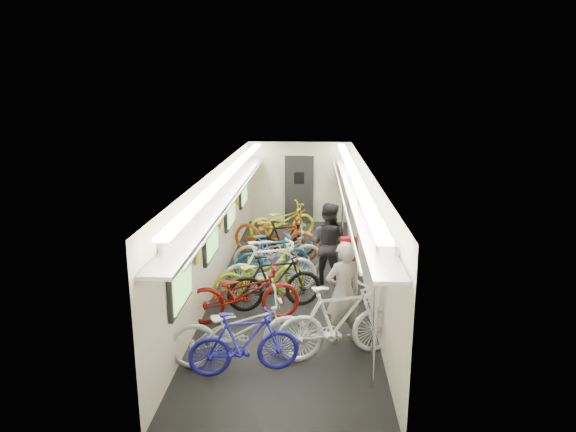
# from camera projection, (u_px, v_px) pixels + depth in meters

# --- Properties ---
(train_car_shell) EXTENTS (10.00, 10.00, 10.00)m
(train_car_shell) POSITION_uv_depth(u_px,v_px,m) (276.00, 197.00, 10.96)
(train_car_shell) COLOR black
(train_car_shell) RESTS_ON ground
(bicycle_0) EXTENTS (2.16, 1.20, 1.08)m
(bicycle_0) POSITION_uv_depth(u_px,v_px,m) (240.00, 329.00, 7.42)
(bicycle_0) COLOR silver
(bicycle_0) RESTS_ON ground
(bicycle_1) EXTENTS (1.64, 0.82, 0.95)m
(bicycle_1) POSITION_uv_depth(u_px,v_px,m) (244.00, 343.00, 7.17)
(bicycle_1) COLOR #211CAB
(bicycle_1) RESTS_ON ground
(bicycle_2) EXTENTS (2.06, 1.09, 1.03)m
(bicycle_2) POSITION_uv_depth(u_px,v_px,m) (243.00, 293.00, 8.79)
(bicycle_2) COLOR maroon
(bicycle_2) RESTS_ON ground
(bicycle_3) EXTENTS (1.82, 1.00, 1.05)m
(bicycle_3) POSITION_uv_depth(u_px,v_px,m) (275.00, 282.00, 9.28)
(bicycle_3) COLOR black
(bicycle_3) RESTS_ON ground
(bicycle_4) EXTENTS (1.92, 1.29, 0.95)m
(bicycle_4) POSITION_uv_depth(u_px,v_px,m) (259.00, 275.00, 9.72)
(bicycle_4) COLOR #B9C412
(bicycle_4) RESTS_ON ground
(bicycle_5) EXTENTS (1.98, 1.12, 1.15)m
(bicycle_5) POSITION_uv_depth(u_px,v_px,m) (270.00, 269.00, 9.80)
(bicycle_5) COLOR white
(bicycle_5) RESTS_ON ground
(bicycle_6) EXTENTS (1.99, 0.86, 1.01)m
(bicycle_6) POSITION_uv_depth(u_px,v_px,m) (278.00, 251.00, 11.08)
(bicycle_6) COLOR #ACABB0
(bicycle_6) RESTS_ON ground
(bicycle_7) EXTENTS (1.69, 1.02, 0.98)m
(bicycle_7) POSITION_uv_depth(u_px,v_px,m) (272.00, 256.00, 10.77)
(bicycle_7) COLOR #164F88
(bicycle_7) RESTS_ON ground
(bicycle_8) EXTENTS (2.33, 1.54, 1.16)m
(bicycle_8) POSITION_uv_depth(u_px,v_px,m) (275.00, 234.00, 12.12)
(bicycle_8) COLOR #91360F
(bicycle_8) RESTS_ON ground
(bicycle_9) EXTENTS (1.65, 1.02, 0.96)m
(bicycle_9) POSITION_uv_depth(u_px,v_px,m) (284.00, 240.00, 11.99)
(bicycle_9) COLOR black
(bicycle_9) RESTS_ON ground
(bicycle_10) EXTENTS (1.93, 1.32, 0.96)m
(bicycle_10) POSITION_uv_depth(u_px,v_px,m) (282.00, 221.00, 13.72)
(bicycle_10) COLOR #E3F116
(bicycle_10) RESTS_ON ground
(bicycle_11) EXTENTS (2.00, 1.10, 1.16)m
(bicycle_11) POSITION_uv_depth(u_px,v_px,m) (338.00, 322.00, 7.58)
(bicycle_11) COLOR white
(bicycle_11) RESTS_ON ground
(passenger_near) EXTENTS (0.71, 0.61, 1.66)m
(passenger_near) POSITION_uv_depth(u_px,v_px,m) (343.00, 292.00, 8.01)
(passenger_near) COLOR gray
(passenger_near) RESTS_ON ground
(passenger_mid) EXTENTS (1.00, 0.89, 1.70)m
(passenger_mid) POSITION_uv_depth(u_px,v_px,m) (328.00, 243.00, 10.46)
(passenger_mid) COLOR black
(passenger_mid) RESTS_ON ground
(backpack) EXTENTS (0.29, 0.21, 0.38)m
(backpack) POSITION_uv_depth(u_px,v_px,m) (348.00, 248.00, 8.75)
(backpack) COLOR #A21011
(backpack) RESTS_ON passenger_near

